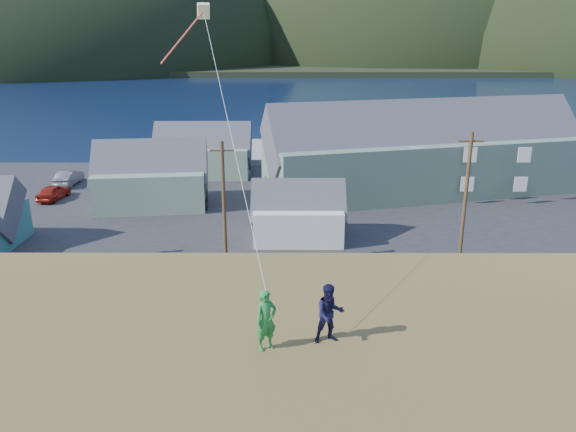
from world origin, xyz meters
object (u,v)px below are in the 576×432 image
at_px(shed_white, 298,213).
at_px(kite_flyer_green, 266,320).
at_px(shed_palegreen_far, 203,151).
at_px(wharf, 217,152).
at_px(lodge, 426,151).
at_px(shed_palegreen_near, 151,177).
at_px(kite_flyer_navy, 330,314).

height_order(shed_white, kite_flyer_green, kite_flyer_green).
relative_size(shed_palegreen_far, kite_flyer_green, 6.14).
relative_size(wharf, lodge, 0.78).
height_order(shed_white, shed_palegreen_far, shed_palegreen_far).
bearing_deg(shed_palegreen_near, lodge, 3.98).
relative_size(lodge, kite_flyer_green, 18.71).
relative_size(shed_white, shed_palegreen_far, 0.67).
xyz_separation_m(lodge, shed_white, (-12.99, -13.78, -2.12)).
bearing_deg(shed_palegreen_near, kite_flyer_green, -77.98).
distance_m(lodge, kite_flyer_navy, 43.16).
distance_m(kite_flyer_green, kite_flyer_navy, 1.84).
height_order(wharf, shed_palegreen_near, shed_palegreen_near).
xyz_separation_m(shed_palegreen_near, shed_white, (13.56, -8.92, -0.59)).
bearing_deg(kite_flyer_navy, shed_white, 79.59).
bearing_deg(shed_palegreen_far, kite_flyer_navy, -77.59).
height_order(wharf, kite_flyer_green, kite_flyer_green).
bearing_deg(wharf, kite_flyer_navy, -79.64).
bearing_deg(kite_flyer_green, wharf, 64.02).
relative_size(lodge, shed_palegreen_far, 3.05).
xyz_separation_m(shed_palegreen_near, kite_flyer_navy, (14.02, -36.26, 5.25)).
bearing_deg(kite_flyer_green, shed_palegreen_near, 73.83).
bearing_deg(lodge, kite_flyer_navy, -121.63).
relative_size(lodge, shed_palegreen_near, 3.03).
bearing_deg(shed_palegreen_far, kite_flyer_green, -79.72).
distance_m(wharf, shed_palegreen_near, 23.38).
bearing_deg(shed_white, shed_palegreen_near, 146.74).
bearing_deg(shed_palegreen_near, wharf, 75.76).
xyz_separation_m(shed_white, kite_flyer_navy, (0.46, -27.35, 5.84)).
xyz_separation_m(shed_palegreen_near, kite_flyer_green, (12.22, -36.66, 5.25)).
bearing_deg(lodge, shed_white, -147.98).
xyz_separation_m(shed_palegreen_far, kite_flyer_green, (9.15, -48.65, 5.28)).
distance_m(shed_palegreen_far, kite_flyer_green, 49.79).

